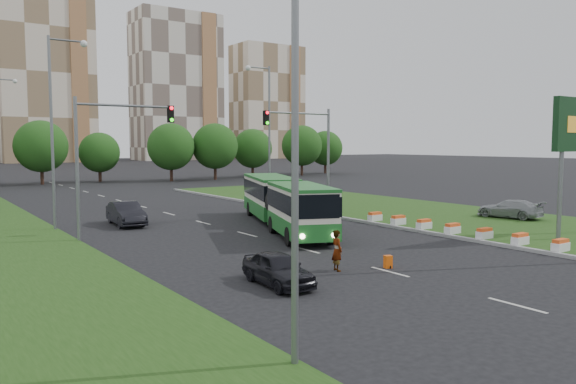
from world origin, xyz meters
TOP-DOWN VIEW (x-y plane):
  - ground at (0.00, 0.00)m, footprint 360.00×360.00m
  - grass_median at (13.00, 8.00)m, footprint 14.00×60.00m
  - median_kerb at (6.05, 8.00)m, footprint 0.30×60.00m
  - lane_markings at (-3.00, 20.00)m, footprint 0.20×100.00m
  - flower_planters at (6.70, -1.40)m, footprint 1.10×13.70m
  - traffic_mast_median at (4.78, 10.00)m, footprint 5.76×0.32m
  - traffic_mast_left at (-10.38, 9.00)m, footprint 5.76×0.32m
  - street_lamps at (-3.00, 10.00)m, footprint 36.00×60.00m
  - tree_line at (10.00, 55.00)m, footprint 120.00×8.00m
  - apartment_tower_ceast at (15.00, 150.00)m, footprint 25.00×15.00m
  - apartment_tower_east at (55.00, 150.00)m, footprint 27.00×15.00m
  - midrise_east at (90.00, 150.00)m, footprint 24.00×14.00m
  - articulated_bus at (0.12, 7.26)m, footprint 2.55×16.39m
  - car_left_near at (-8.16, -5.14)m, footprint 1.79×3.91m
  - car_left_far at (-7.75, 13.85)m, footprint 2.00×4.85m
  - car_median at (15.63, 0.84)m, footprint 2.65×4.78m
  - pedestrian at (-4.73, -4.56)m, footprint 0.55×0.72m
  - shopping_trolley at (-2.53, -5.41)m, footprint 0.32×0.34m

SIDE VIEW (x-z plane):
  - ground at x=0.00m, z-range 0.00..0.00m
  - lane_markings at x=-3.00m, z-range -0.01..0.01m
  - grass_median at x=13.00m, z-range 0.00..0.15m
  - median_kerb at x=6.05m, z-range 0.00..0.18m
  - shopping_trolley at x=-2.53m, z-range 0.00..0.55m
  - flower_planters at x=6.70m, z-range 0.15..0.75m
  - car_left_near at x=-8.16m, z-range 0.00..1.30m
  - car_left_far at x=-7.75m, z-range 0.00..1.56m
  - car_median at x=15.63m, z-range 0.15..1.46m
  - pedestrian at x=-4.73m, z-range 0.00..1.77m
  - articulated_bus at x=0.12m, z-range 0.30..3.00m
  - tree_line at x=10.00m, z-range 0.00..9.00m
  - traffic_mast_median at x=4.78m, z-range 1.35..9.35m
  - traffic_mast_left at x=-10.38m, z-range 1.35..9.35m
  - street_lamps at x=-3.00m, z-range 0.00..12.00m
  - midrise_east at x=90.00m, z-range 0.00..40.00m
  - apartment_tower_east at x=55.00m, z-range 0.00..47.00m
  - apartment_tower_ceast at x=15.00m, z-range 0.00..50.00m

